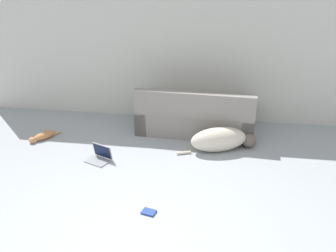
# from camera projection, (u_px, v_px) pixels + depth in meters

# --- Properties ---
(ground_plane) EXTENTS (20.00, 20.00, 0.00)m
(ground_plane) POSITION_uv_depth(u_px,v_px,m) (131.00, 236.00, 4.10)
(ground_plane) COLOR #999EA3
(wall_back) EXTENTS (7.42, 0.06, 2.75)m
(wall_back) POSITION_uv_depth(u_px,v_px,m) (173.00, 45.00, 6.66)
(wall_back) COLOR beige
(wall_back) RESTS_ON ground_plane
(couch) EXTENTS (2.03, 0.99, 0.83)m
(couch) POSITION_uv_depth(u_px,v_px,m) (196.00, 118.00, 6.48)
(couch) COLOR gray
(couch) RESTS_ON ground_plane
(dog) EXTENTS (1.27, 0.67, 0.39)m
(dog) POSITION_uv_depth(u_px,v_px,m) (221.00, 140.00, 5.87)
(dog) COLOR beige
(dog) RESTS_ON ground_plane
(cat) EXTENTS (0.39, 0.52, 0.12)m
(cat) POSITION_uv_depth(u_px,v_px,m) (43.00, 136.00, 6.28)
(cat) COLOR #BC7A47
(cat) RESTS_ON ground_plane
(laptop_open) EXTENTS (0.42, 0.38, 0.24)m
(laptop_open) POSITION_uv_depth(u_px,v_px,m) (100.00, 155.00, 5.63)
(laptop_open) COLOR gray
(laptop_open) RESTS_ON ground_plane
(book_blue) EXTENTS (0.19, 0.16, 0.02)m
(book_blue) POSITION_uv_depth(u_px,v_px,m) (149.00, 212.00, 4.47)
(book_blue) COLOR #28428E
(book_blue) RESTS_ON ground_plane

